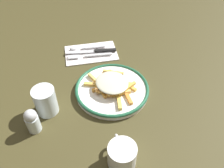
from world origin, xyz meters
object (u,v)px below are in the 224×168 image
Objects in this scene: knife at (95,51)px; fork at (89,56)px; plate at (112,89)px; napkin at (91,53)px; spoon at (81,48)px; water_glass at (45,101)px; salt_shaker at (32,121)px; fries_heap at (112,85)px; coffee_mug at (122,155)px.

fork is at bearing 126.34° from knife.
napkin is at bearing 5.92° from plate.
spoon is (0.27, 0.06, 0.00)m from plate.
salt_shaker is (-0.06, 0.04, -0.00)m from water_glass.
salt_shaker reaches higher than fries_heap.
knife is 0.34m from water_glass.
spoon is 0.41m from salt_shaker.
salt_shaker is (0.17, 0.22, 0.01)m from coffee_mug.
coffee_mug reaches higher than spoon.
water_glass reaches higher than salt_shaker.
napkin is at bearing -36.94° from salt_shaker.
plate is at bearing -178.56° from knife.
salt_shaker is at bearing 140.69° from knife.
spoon is at bearing -30.38° from salt_shaker.
water_glass reaches higher than fries_heap.
salt_shaker reaches higher than fork.
fork is 2.09× the size of salt_shaker.
coffee_mug is 0.28m from salt_shaker.
knife is at bearing -40.34° from water_glass.
spoon is 0.34m from water_glass.
knife is 2.08× the size of coffee_mug.
plate is 2.56× the size of coffee_mug.
salt_shaker reaches higher than plate.
napkin is 0.03m from fork.
water_glass reaches higher than napkin.
water_glass is at bearing 96.42° from plate.
fries_heap is 1.25× the size of spoon.
plate is at bearing -170.09° from fork.
water_glass is at bearing 142.55° from napkin.
fries_heap is 0.23m from knife.
fries_heap is at bearing -72.06° from salt_shaker.
water_glass is 1.11× the size of salt_shaker.
knife is 2.24× the size of water_glass.
fork is 1.16× the size of spoon.
spoon is 1.52× the size of coffee_mug.
knife is (0.23, 0.01, 0.00)m from plate.
spoon is (0.27, 0.06, -0.02)m from fries_heap.
water_glass reaches higher than knife.
fries_heap reaches higher than plate.
coffee_mug is (-0.26, 0.05, 0.02)m from plate.
fries_heap is 2.26× the size of salt_shaker.
spoon is (0.03, 0.03, 0.01)m from napkin.
spoon is 1.81× the size of salt_shaker.
napkin is 2.28× the size of water_glass.
water_glass is (-0.02, 0.22, 0.01)m from fries_heap.
spoon is at bearing -29.38° from water_glass.
water_glass is (-0.29, 0.16, 0.03)m from spoon.
plate is 0.27m from spoon.
napkin is at bearing -37.45° from water_glass.
fork is (0.21, 0.04, -0.02)m from fries_heap.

